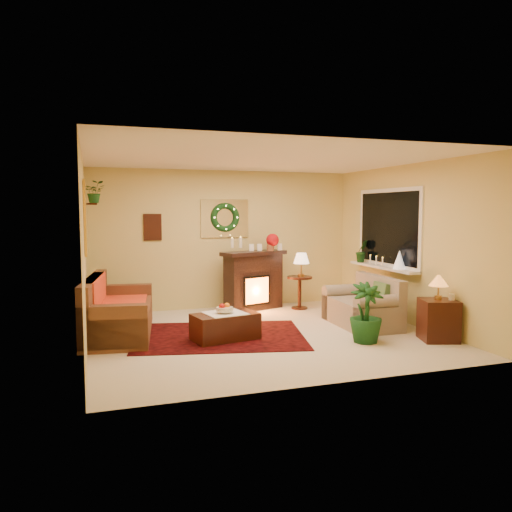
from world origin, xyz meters
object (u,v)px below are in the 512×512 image
object	(u,v)px
fireplace	(254,280)
sofa	(119,306)
loveseat	(362,300)
coffee_table	(225,326)
end_table_square	(438,322)
side_table_round	(300,292)

from	to	relation	value
fireplace	sofa	bearing A→B (deg)	-172.82
sofa	loveseat	world-z (taller)	sofa
fireplace	loveseat	distance (m)	2.19
loveseat	coffee_table	xyz separation A→B (m)	(-2.32, -0.19, -0.21)
loveseat	end_table_square	bearing A→B (deg)	-62.42
fireplace	loveseat	world-z (taller)	fireplace
fireplace	coffee_table	distance (m)	2.28
side_table_round	end_table_square	distance (m)	2.91
sofa	loveseat	xyz separation A→B (m)	(3.74, -0.60, -0.01)
sofa	end_table_square	xyz separation A→B (m)	(4.30, -1.77, -0.16)
loveseat	coffee_table	size ratio (longest dim) A/B	1.50
loveseat	side_table_round	bearing A→B (deg)	106.20
side_table_round	fireplace	bearing A→B (deg)	165.35
loveseat	sofa	bearing A→B (deg)	172.65
sofa	fireplace	xyz separation A→B (m)	(2.49, 1.20, 0.12)
loveseat	coffee_table	distance (m)	2.34
sofa	coffee_table	bearing A→B (deg)	-21.13
fireplace	loveseat	bearing A→B (deg)	-73.72
sofa	coffee_table	size ratio (longest dim) A/B	2.22
sofa	fireplace	distance (m)	2.76
end_table_square	loveseat	bearing A→B (deg)	115.81
fireplace	side_table_round	size ratio (longest dim) A/B	1.82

